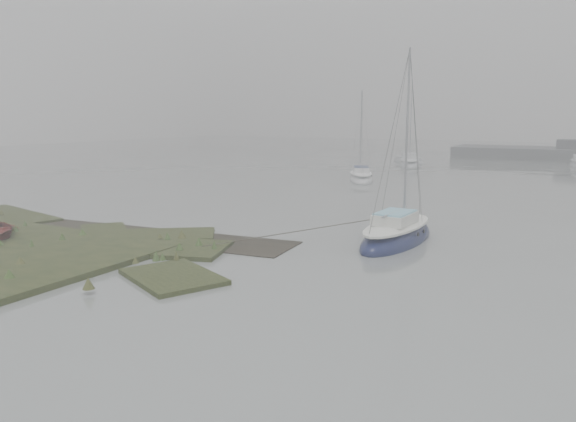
{
  "coord_description": "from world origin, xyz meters",
  "views": [
    {
      "loc": [
        12.7,
        -14.49,
        5.44
      ],
      "look_at": [
        2.41,
        4.01,
        1.8
      ],
      "focal_mm": 35.0,
      "sensor_mm": 36.0,
      "label": 1
    }
  ],
  "objects": [
    {
      "name": "sailboat_main",
      "position": [
        5.3,
        8.47,
        0.28
      ],
      "size": [
        2.38,
        6.39,
        8.89
      ],
      "rotation": [
        0.0,
        0.0,
        -0.05
      ],
      "color": "#0F1437",
      "rests_on": "ground"
    },
    {
      "name": "sailboat_far_c",
      "position": [
        -6.59,
        48.8,
        0.23
      ],
      "size": [
        5.24,
        4.57,
        7.44
      ],
      "rotation": [
        0.0,
        0.0,
        0.92
      ],
      "color": "silver",
      "rests_on": "ground"
    },
    {
      "name": "sailboat_white",
      "position": [
        -4.52,
        28.9,
        0.25
      ],
      "size": [
        4.13,
        5.92,
        8.01
      ],
      "rotation": [
        0.0,
        0.0,
        0.45
      ],
      "color": "silver",
      "rests_on": "ground"
    },
    {
      "name": "sailboat_far_a",
      "position": [
        -4.99,
        43.95,
        0.27
      ],
      "size": [
        3.9,
        6.58,
        8.82
      ],
      "rotation": [
        0.0,
        0.0,
        0.32
      ],
      "color": "#B6BCC1",
      "rests_on": "ground"
    },
    {
      "name": "ground",
      "position": [
        0.0,
        30.0,
        0.0
      ],
      "size": [
        160.0,
        160.0,
        0.0
      ],
      "primitive_type": "plane",
      "color": "slate",
      "rests_on": "ground"
    }
  ]
}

